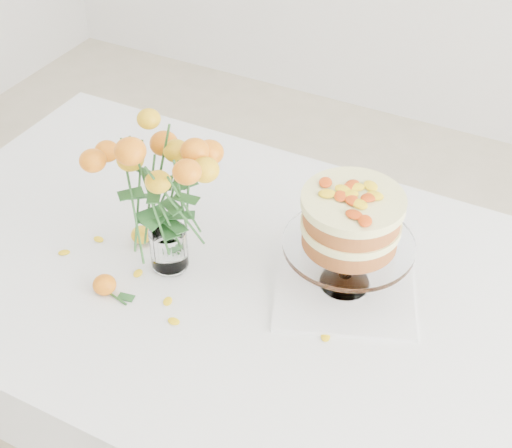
{
  "coord_description": "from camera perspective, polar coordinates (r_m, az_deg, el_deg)",
  "views": [
    {
      "loc": [
        0.6,
        -0.95,
        1.8
      ],
      "look_at": [
        0.1,
        0.01,
        0.9
      ],
      "focal_mm": 50.0,
      "sensor_mm": 36.0,
      "label": 1
    }
  ],
  "objects": [
    {
      "name": "stray_petal_a",
      "position": [
        1.52,
        -9.42,
        -3.92
      ],
      "size": [
        0.03,
        0.02,
        0.0
      ],
      "primitive_type": "ellipsoid",
      "color": "yellow",
      "rests_on": "table"
    },
    {
      "name": "table",
      "position": [
        1.59,
        -3.49,
        -5.3
      ],
      "size": [
        1.43,
        0.93,
        0.76
      ],
      "color": "tan",
      "rests_on": "ground"
    },
    {
      "name": "stray_petal_f",
      "position": [
        1.39,
        5.58,
        -8.98
      ],
      "size": [
        0.03,
        0.02,
        0.0
      ],
      "primitive_type": "ellipsoid",
      "color": "yellow",
      "rests_on": "table"
    },
    {
      "name": "stray_petal_d",
      "position": [
        1.62,
        -12.48,
        -1.21
      ],
      "size": [
        0.03,
        0.02,
        0.0
      ],
      "primitive_type": "ellipsoid",
      "color": "yellow",
      "rests_on": "table"
    },
    {
      "name": "stray_petal_e",
      "position": [
        1.61,
        -15.1,
        -2.23
      ],
      "size": [
        0.03,
        0.02,
        0.0
      ],
      "primitive_type": "ellipsoid",
      "color": "yellow",
      "rests_on": "table"
    },
    {
      "name": "rose_vase",
      "position": [
        1.39,
        -7.57,
        3.6
      ],
      "size": [
        0.29,
        0.29,
        0.39
      ],
      "rotation": [
        0.0,
        0.0,
        -0.16
      ],
      "color": "white",
      "rests_on": "table"
    },
    {
      "name": "loose_rose_near",
      "position": [
        1.59,
        -9.15,
        -0.87
      ],
      "size": [
        0.08,
        0.05,
        0.04
      ],
      "rotation": [
        0.0,
        0.0,
        0.1
      ],
      "color": "yellow",
      "rests_on": "table"
    },
    {
      "name": "stray_petal_b",
      "position": [
        1.46,
        -7.08,
        -6.17
      ],
      "size": [
        0.03,
        0.02,
        0.0
      ],
      "primitive_type": "ellipsoid",
      "color": "yellow",
      "rests_on": "table"
    },
    {
      "name": "cake_stand",
      "position": [
        1.38,
        7.59,
        -0.07
      ],
      "size": [
        0.26,
        0.26,
        0.23
      ],
      "rotation": [
        0.0,
        0.0,
        -0.24
      ],
      "color": "white",
      "rests_on": "napkin"
    },
    {
      "name": "loose_rose_far",
      "position": [
        1.49,
        -12.02,
        -4.78
      ],
      "size": [
        0.09,
        0.05,
        0.04
      ],
      "rotation": [
        0.0,
        0.0,
        -0.22
      ],
      "color": "#E05F0A",
      "rests_on": "table"
    },
    {
      "name": "stray_petal_c",
      "position": [
        1.42,
        -6.59,
        -7.75
      ],
      "size": [
        0.03,
        0.02,
        0.0
      ],
      "primitive_type": "ellipsoid",
      "color": "yellow",
      "rests_on": "table"
    },
    {
      "name": "napkin",
      "position": [
        1.49,
        7.06,
        -4.84
      ],
      "size": [
        0.36,
        0.36,
        0.01
      ],
      "primitive_type": "cube",
      "rotation": [
        0.0,
        0.0,
        0.38
      ],
      "color": "white",
      "rests_on": "table"
    }
  ]
}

